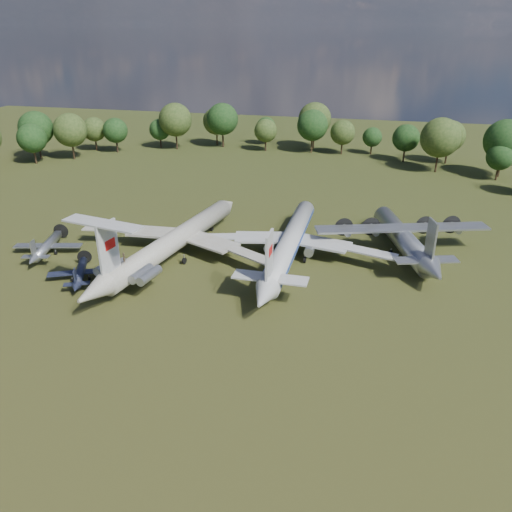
% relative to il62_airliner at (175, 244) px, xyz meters
% --- Properties ---
extents(ground, '(300.00, 300.00, 0.00)m').
position_rel_il62_airliner_xyz_m(ground, '(3.06, -2.70, -2.39)').
color(ground, '#1E3812').
rests_on(ground, ground).
extents(il62_airliner, '(45.92, 54.92, 4.79)m').
position_rel_il62_airliner_xyz_m(il62_airliner, '(0.00, 0.00, 0.00)').
color(il62_airliner, silver).
rests_on(il62_airliner, ground).
extents(tu104_jet, '(35.96, 47.60, 4.72)m').
position_rel_il62_airliner_xyz_m(tu104_jet, '(19.20, 3.86, -0.04)').
color(tu104_jet, silver).
rests_on(tu104_jet, ground).
extents(an12_transport, '(38.74, 41.10, 4.44)m').
position_rel_il62_airliner_xyz_m(an12_transport, '(37.89, 10.71, -0.17)').
color(an12_transport, '#9A9CA1').
rests_on(an12_transport, ground).
extents(small_prop_west, '(14.57, 16.36, 1.98)m').
position_rel_il62_airliner_xyz_m(small_prop_west, '(-11.26, -11.58, -1.41)').
color(small_prop_west, black).
rests_on(small_prop_west, ground).
extents(small_prop_northwest, '(14.98, 18.09, 2.32)m').
position_rel_il62_airliner_xyz_m(small_prop_northwest, '(-22.15, -4.11, -1.24)').
color(small_prop_northwest, '#A8ABB0').
rests_on(small_prop_northwest, ground).
extents(person_on_il62, '(0.67, 0.60, 1.55)m').
position_rel_il62_airliner_xyz_m(person_on_il62, '(-2.47, -13.18, 3.17)').
color(person_on_il62, '#94724B').
rests_on(person_on_il62, il62_airliner).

